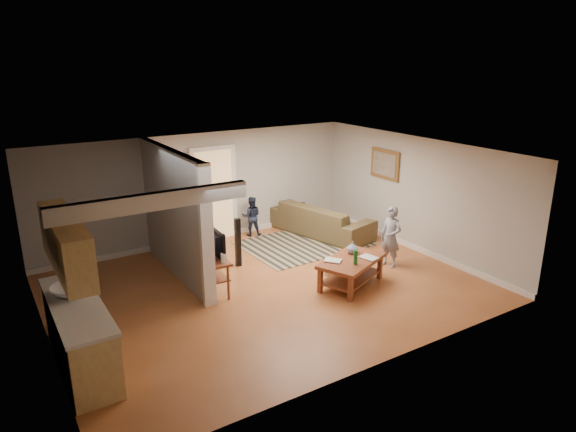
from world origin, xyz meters
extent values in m
plane|color=brown|center=(0.00, 0.00, 0.00)|extent=(7.50, 7.50, 0.00)
cube|color=#AEADA7|center=(0.00, 3.00, 1.25)|extent=(7.50, 0.04, 2.50)
cube|color=#AEADA7|center=(-3.75, 0.00, 1.25)|extent=(0.04, 6.00, 2.50)
cube|color=#AEADA7|center=(3.75, 0.00, 1.25)|extent=(0.04, 6.00, 2.50)
cube|color=white|center=(0.00, 0.00, 2.50)|extent=(7.50, 6.00, 0.04)
cube|color=#AEADA7|center=(-1.20, 1.45, 1.25)|extent=(0.15, 3.10, 2.50)
cube|color=white|center=(-1.20, -0.10, 1.25)|extent=(0.22, 0.10, 2.50)
cube|color=white|center=(0.00, 2.97, 0.06)|extent=(7.50, 0.04, 0.12)
cube|color=white|center=(3.72, 0.00, 0.06)|extent=(0.04, 6.00, 0.12)
cube|color=#D8B272|center=(0.30, 2.94, 1.05)|extent=(0.90, 0.06, 2.10)
cube|color=tan|center=(-3.43, -0.80, 0.45)|extent=(0.60, 2.20, 0.90)
cube|color=beige|center=(-3.43, -0.80, 0.92)|extent=(0.64, 2.24, 0.05)
cube|color=tan|center=(-3.45, -0.80, 1.80)|extent=(0.35, 2.00, 0.70)
imported|color=silver|center=(-3.43, -0.50, 0.94)|extent=(0.54, 0.54, 0.19)
cube|color=#321E16|center=(-1.11, 0.80, 1.85)|extent=(0.03, 0.40, 0.34)
cube|color=#321E16|center=(-1.11, 1.30, 1.85)|extent=(0.03, 0.40, 0.34)
cube|color=#321E16|center=(-1.11, 1.80, 1.85)|extent=(0.03, 0.40, 0.34)
cube|color=brown|center=(3.71, 1.00, 1.75)|extent=(0.04, 0.90, 0.68)
cube|color=black|center=(1.88, 1.55, 0.01)|extent=(2.81, 2.09, 0.01)
imported|color=#423621|center=(2.60, 1.88, 0.00)|extent=(1.58, 2.72, 0.75)
cube|color=#5E3416|center=(1.37, -0.76, 0.49)|extent=(1.53, 1.24, 0.07)
cube|color=silver|center=(1.37, -0.76, 0.50)|extent=(0.95, 0.75, 0.02)
cube|color=#5E3416|center=(1.37, -0.76, 0.17)|extent=(1.39, 1.09, 0.03)
cube|color=#5E3416|center=(0.95, -1.28, 0.24)|extent=(0.10, 0.10, 0.49)
cube|color=#5E3416|center=(2.04, -0.82, 0.24)|extent=(0.10, 0.10, 0.49)
cube|color=#5E3416|center=(0.71, -0.70, 0.24)|extent=(0.10, 0.10, 0.49)
cube|color=#5E3416|center=(1.79, -0.24, 0.24)|extent=(0.10, 0.10, 0.49)
imported|color=navy|center=(1.58, -0.53, 0.52)|extent=(0.29, 0.29, 0.23)
cylinder|color=#155F1C|center=(1.28, -0.98, 0.66)|extent=(0.07, 0.07, 0.27)
imported|color=#998C4C|center=(0.93, -0.73, 0.52)|extent=(0.36, 0.37, 0.03)
imported|color=#66594C|center=(1.56, -0.92, 0.52)|extent=(0.30, 0.37, 0.02)
cube|color=#5E3416|center=(-0.95, 0.40, 0.67)|extent=(0.46, 1.12, 0.05)
cube|color=#5E3416|center=(-0.95, 0.40, 0.37)|extent=(0.41, 1.02, 0.03)
cylinder|color=#5E3416|center=(-1.11, -0.07, 0.34)|extent=(0.05, 0.05, 0.68)
cylinder|color=#5E3416|center=(-1.07, 0.88, 0.34)|extent=(0.05, 0.05, 0.68)
cylinder|color=#5E3416|center=(-0.83, -0.08, 0.34)|extent=(0.05, 0.05, 0.68)
cylinder|color=#5E3416|center=(-0.79, 0.87, 0.34)|extent=(0.05, 0.05, 0.68)
imported|color=black|center=(-0.93, 0.40, 0.69)|extent=(0.15, 0.89, 0.51)
cylinder|color=white|center=(-0.88, -0.02, 0.78)|extent=(0.09, 0.09, 0.17)
cube|color=black|center=(0.01, 1.20, 0.51)|extent=(0.11, 0.11, 1.02)
cube|color=black|center=(-0.93, 2.70, 0.55)|extent=(0.13, 0.13, 1.10)
cylinder|color=olive|center=(1.45, -0.19, 0.15)|extent=(0.46, 0.46, 0.30)
sphere|color=red|center=(1.51, -0.15, 0.30)|extent=(0.14, 0.14, 0.14)
sphere|color=yellow|center=(1.38, -0.17, 0.32)|extent=(0.14, 0.14, 0.14)
sphere|color=green|center=(1.45, -0.25, 0.34)|extent=(0.14, 0.14, 0.14)
imported|color=gray|center=(2.62, -0.46, 0.00)|extent=(0.39, 0.51, 1.26)
imported|color=#1B2238|center=(1.13, 2.70, 0.00)|extent=(0.58, 0.53, 0.96)
camera|label=1|loc=(-4.32, -7.60, 4.13)|focal=32.00mm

